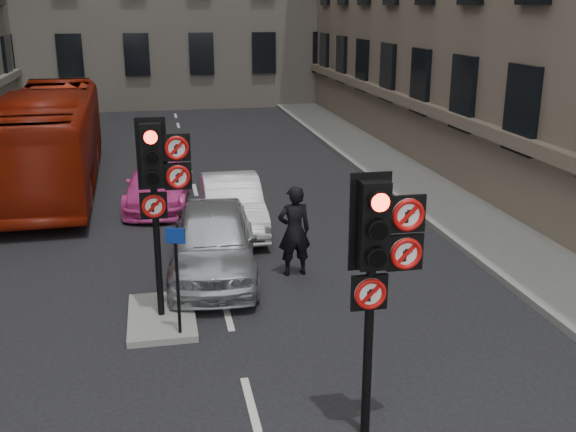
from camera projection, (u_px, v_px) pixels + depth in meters
name	position (u px, v px, depth m)	size (l,w,h in m)	color
pavement_right	(438.00, 192.00, 20.39)	(3.00, 50.00, 0.16)	gray
centre_island	(162.00, 317.00, 12.27)	(1.20, 2.00, 0.12)	gray
signal_near	(379.00, 253.00, 8.27)	(0.91, 0.40, 3.58)	black
signal_far	(158.00, 176.00, 11.49)	(0.91, 0.40, 3.58)	black
car_silver	(213.00, 241.00, 14.15)	(1.79, 4.45, 1.52)	#A4A7AB
car_white	(232.00, 204.00, 17.11)	(1.42, 4.06, 1.34)	silver
car_pink	(158.00, 184.00, 19.22)	(1.71, 4.20, 1.22)	#ED45A7
bus_red	(51.00, 140.00, 20.86)	(2.54, 10.85, 3.02)	maroon
motorcycle	(179.00, 236.00, 15.32)	(0.45, 1.60, 0.96)	black
motorcyclist	(294.00, 231.00, 14.10)	(0.71, 0.47, 1.95)	black
info_sign	(177.00, 266.00, 11.18)	(0.32, 0.14, 1.91)	black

